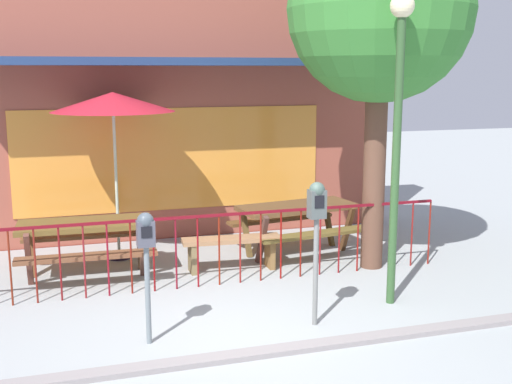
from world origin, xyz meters
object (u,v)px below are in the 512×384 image
object	(u,v)px
patio_bench	(232,246)
parking_meter_far	(317,216)
picnic_table_right	(297,215)
parking_meter_near	(146,243)
street_tree	(380,12)
picnic_table_left	(86,233)
patio_umbrella	(113,103)
street_lamp	(398,105)

from	to	relation	value
patio_bench	parking_meter_far	bearing A→B (deg)	-80.36
patio_bench	picnic_table_right	bearing A→B (deg)	23.03
patio_bench	parking_meter_near	world-z (taller)	parking_meter_near
picnic_table_right	patio_bench	bearing A→B (deg)	-156.97
patio_bench	parking_meter_near	xyz separation A→B (m)	(-1.47, -2.15, 0.73)
picnic_table_right	parking_meter_near	xyz separation A→B (m)	(-2.65, -2.65, 0.47)
parking_meter_near	street_tree	world-z (taller)	street_tree
picnic_table_left	picnic_table_right	world-z (taller)	same
patio_umbrella	patio_bench	size ratio (longest dim) A/B	1.76
patio_umbrella	picnic_table_right	bearing A→B (deg)	-12.40
picnic_table_right	parking_meter_far	size ratio (longest dim) A/B	1.22
picnic_table_right	patio_bench	xyz separation A→B (m)	(-1.18, -0.50, -0.26)
parking_meter_far	patio_umbrella	bearing A→B (deg)	119.43
picnic_table_left	parking_meter_far	size ratio (longest dim) A/B	1.13
picnic_table_right	street_lamp	bearing A→B (deg)	-81.60
picnic_table_left	patio_bench	xyz separation A→B (m)	(1.98, -0.32, -0.26)
picnic_table_left	patio_bench	distance (m)	2.02
picnic_table_right	parking_meter_near	bearing A→B (deg)	-134.99
picnic_table_right	street_tree	xyz separation A→B (m)	(0.80, -0.94, 2.97)
patio_umbrella	patio_bench	bearing A→B (deg)	-36.26
parking_meter_near	street_lamp	xyz separation A→B (m)	(2.99, 0.32, 1.33)
picnic_table_left	patio_umbrella	world-z (taller)	patio_umbrella
street_lamp	parking_meter_near	bearing A→B (deg)	-173.93
patio_umbrella	street_tree	bearing A→B (deg)	-23.84
picnic_table_left	street_tree	xyz separation A→B (m)	(3.95, -0.76, 2.97)
patio_bench	street_lamp	size ratio (longest dim) A/B	0.39
street_tree	street_lamp	world-z (taller)	street_tree
parking_meter_near	street_tree	xyz separation A→B (m)	(3.45, 1.71, 2.50)
patio_umbrella	street_tree	size ratio (longest dim) A/B	0.51
patio_umbrella	parking_meter_near	xyz separation A→B (m)	(0.01, -3.24, -1.25)
picnic_table_right	street_tree	size ratio (longest dim) A/B	0.41
parking_meter_far	street_tree	xyz separation A→B (m)	(1.60, 1.76, 2.33)
picnic_table_right	street_lamp	xyz separation A→B (m)	(0.34, -2.33, 1.81)
parking_meter_near	picnic_table_right	bearing A→B (deg)	45.01
picnic_table_right	patio_bench	distance (m)	1.31
street_tree	picnic_table_left	bearing A→B (deg)	169.12
patio_umbrella	parking_meter_far	size ratio (longest dim) A/B	1.53
patio_umbrella	patio_bench	xyz separation A→B (m)	(1.48, -1.09, -1.98)
patio_bench	parking_meter_far	size ratio (longest dim) A/B	0.87
parking_meter_near	picnic_table_left	bearing A→B (deg)	101.61
parking_meter_near	patio_bench	bearing A→B (deg)	55.62
parking_meter_near	street_tree	size ratio (longest dim) A/B	0.29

